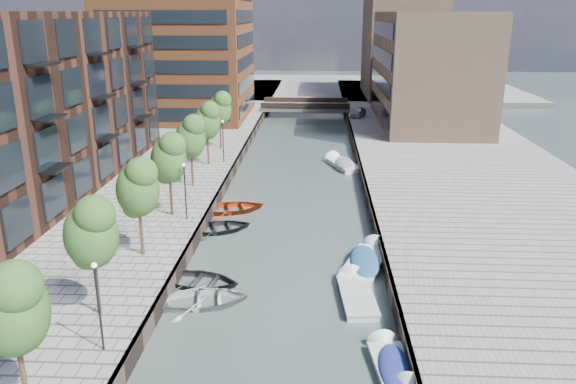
# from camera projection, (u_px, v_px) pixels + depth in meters

# --- Properties ---
(water) EXTENTS (300.00, 300.00, 0.00)m
(water) POSITION_uv_depth(u_px,v_px,m) (297.00, 173.00, 54.68)
(water) COLOR #38473F
(water) RESTS_ON ground
(quay_right) EXTENTS (20.00, 140.00, 1.00)m
(quay_right) POSITION_uv_depth(u_px,v_px,m) (464.00, 170.00, 53.71)
(quay_right) COLOR gray
(quay_right) RESTS_ON ground
(quay_wall_left) EXTENTS (0.25, 140.00, 1.00)m
(quay_wall_left) POSITION_uv_depth(u_px,v_px,m) (235.00, 167.00, 54.84)
(quay_wall_left) COLOR #332823
(quay_wall_left) RESTS_ON ground
(quay_wall_right) EXTENTS (0.25, 140.00, 1.00)m
(quay_wall_right) POSITION_uv_depth(u_px,v_px,m) (360.00, 169.00, 54.21)
(quay_wall_right) COLOR #332823
(quay_wall_right) RESTS_ON ground
(far_closure) EXTENTS (80.00, 40.00, 1.00)m
(far_closure) POSITION_uv_depth(u_px,v_px,m) (309.00, 88.00, 111.57)
(far_closure) COLOR gray
(far_closure) RESTS_ON ground
(apartment_block) EXTENTS (8.00, 38.00, 14.00)m
(apartment_block) POSITION_uv_depth(u_px,v_px,m) (37.00, 105.00, 43.76)
(apartment_block) COLOR black
(apartment_block) RESTS_ON quay_left
(tower) EXTENTS (18.00, 18.00, 30.00)m
(tower) POSITION_uv_depth(u_px,v_px,m) (177.00, 4.00, 74.43)
(tower) COLOR brown
(tower) RESTS_ON quay_left
(tan_block_near) EXTENTS (12.00, 25.00, 14.00)m
(tan_block_near) POSITION_uv_depth(u_px,v_px,m) (428.00, 69.00, 72.33)
(tan_block_near) COLOR #8D7056
(tan_block_near) RESTS_ON quay_right
(tan_block_far) EXTENTS (12.00, 20.00, 16.00)m
(tan_block_far) POSITION_uv_depth(u_px,v_px,m) (401.00, 48.00, 96.74)
(tan_block_far) COLOR #8D7056
(tan_block_far) RESTS_ON quay_right
(bridge) EXTENTS (13.00, 6.00, 1.30)m
(bridge) POSITION_uv_depth(u_px,v_px,m) (306.00, 106.00, 84.68)
(bridge) COLOR gray
(bridge) RESTS_ON ground
(tree_0) EXTENTS (2.50, 2.50, 5.95)m
(tree_0) POSITION_uv_depth(u_px,v_px,m) (12.00, 306.00, 19.27)
(tree_0) COLOR #382619
(tree_0) RESTS_ON quay_left
(tree_1) EXTENTS (2.50, 2.50, 5.95)m
(tree_1) POSITION_uv_depth(u_px,v_px,m) (91.00, 231.00, 25.92)
(tree_1) COLOR #382619
(tree_1) RESTS_ON quay_left
(tree_2) EXTENTS (2.50, 2.50, 5.95)m
(tree_2) POSITION_uv_depth(u_px,v_px,m) (138.00, 186.00, 32.58)
(tree_2) COLOR #382619
(tree_2) RESTS_ON quay_left
(tree_3) EXTENTS (2.50, 2.50, 5.95)m
(tree_3) POSITION_uv_depth(u_px,v_px,m) (168.00, 157.00, 39.24)
(tree_3) COLOR #382619
(tree_3) RESTS_ON quay_left
(tree_4) EXTENTS (2.50, 2.50, 5.95)m
(tree_4) POSITION_uv_depth(u_px,v_px,m) (190.00, 136.00, 45.89)
(tree_4) COLOR #382619
(tree_4) RESTS_ON quay_left
(tree_5) EXTENTS (2.50, 2.50, 5.95)m
(tree_5) POSITION_uv_depth(u_px,v_px,m) (207.00, 120.00, 52.55)
(tree_5) COLOR #382619
(tree_5) RESTS_ON quay_left
(tree_6) EXTENTS (2.50, 2.50, 5.95)m
(tree_6) POSITION_uv_depth(u_px,v_px,m) (219.00, 108.00, 59.20)
(tree_6) COLOR #382619
(tree_6) RESTS_ON quay_left
(lamp_0) EXTENTS (0.24, 0.24, 4.12)m
(lamp_0) POSITION_uv_depth(u_px,v_px,m) (98.00, 297.00, 23.55)
(lamp_0) COLOR black
(lamp_0) RESTS_ON quay_left
(lamp_1) EXTENTS (0.24, 0.24, 4.12)m
(lamp_1) POSITION_uv_depth(u_px,v_px,m) (185.00, 186.00, 38.77)
(lamp_1) COLOR black
(lamp_1) RESTS_ON quay_left
(lamp_2) EXTENTS (0.24, 0.24, 4.12)m
(lamp_2) POSITION_uv_depth(u_px,v_px,m) (223.00, 137.00, 53.98)
(lamp_2) COLOR black
(lamp_2) RESTS_ON quay_left
(sloop_0) EXTENTS (5.13, 4.04, 0.96)m
(sloop_0) POSITION_uv_depth(u_px,v_px,m) (200.00, 285.00, 32.23)
(sloop_0) COLOR black
(sloop_0) RESTS_ON ground
(sloop_2) EXTENTS (6.00, 5.12, 1.05)m
(sloop_2) POSITION_uv_depth(u_px,v_px,m) (233.00, 211.00, 44.12)
(sloop_2) COLOR #A12F11
(sloop_2) RESTS_ON ground
(sloop_3) EXTENTS (5.51, 4.45, 1.01)m
(sloop_3) POSITION_uv_depth(u_px,v_px,m) (205.00, 304.00, 30.10)
(sloop_3) COLOR beige
(sloop_3) RESTS_ON ground
(sloop_4) EXTENTS (5.70, 4.88, 1.00)m
(sloop_4) POSITION_uv_depth(u_px,v_px,m) (219.00, 231.00, 40.17)
(sloop_4) COLOR black
(sloop_4) RESTS_ON ground
(motorboat_0) EXTENTS (2.09, 4.68, 1.51)m
(motorboat_0) POSITION_uv_depth(u_px,v_px,m) (392.00, 367.00, 24.46)
(motorboat_0) COLOR silver
(motorboat_0) RESTS_ON ground
(motorboat_2) EXTENTS (2.13, 5.11, 1.66)m
(motorboat_2) POSITION_uv_depth(u_px,v_px,m) (355.00, 293.00, 31.06)
(motorboat_2) COLOR silver
(motorboat_2) RESTS_ON ground
(motorboat_3) EXTENTS (3.59, 6.00, 1.89)m
(motorboat_3) POSITION_uv_depth(u_px,v_px,m) (366.00, 261.00, 34.71)
(motorboat_3) COLOR white
(motorboat_3) RESTS_ON ground
(motorboat_4) EXTENTS (3.81, 5.89, 1.86)m
(motorboat_4) POSITION_uv_depth(u_px,v_px,m) (342.00, 164.00, 57.04)
(motorboat_4) COLOR white
(motorboat_4) RESTS_ON ground
(car) EXTENTS (2.75, 4.13, 1.31)m
(car) POSITION_uv_depth(u_px,v_px,m) (358.00, 112.00, 78.33)
(car) COLOR #A7A9AC
(car) RESTS_ON quay_right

